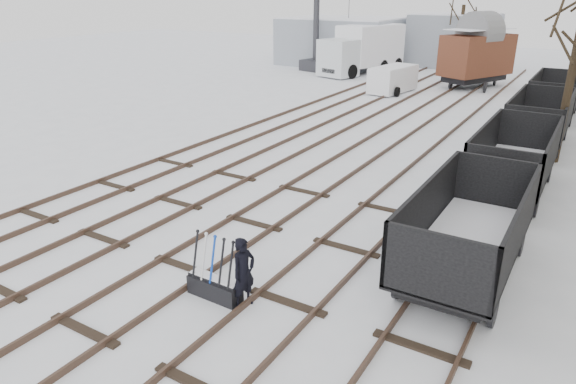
% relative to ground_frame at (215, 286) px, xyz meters
% --- Properties ---
extents(ground, '(120.00, 120.00, 0.00)m').
position_rel_ground_frame_xyz_m(ground, '(-1.47, 0.63, -0.28)').
color(ground, white).
rests_on(ground, ground).
extents(tracks, '(13.90, 52.00, 0.16)m').
position_rel_ground_frame_xyz_m(tracks, '(-1.47, 14.30, -0.21)').
color(tracks, black).
rests_on(tracks, ground).
extents(shed_left, '(10.00, 8.00, 4.10)m').
position_rel_ground_frame_xyz_m(shed_left, '(-14.47, 36.63, 1.76)').
color(shed_left, '#9AA2AD').
rests_on(shed_left, ground).
extents(shed_right, '(7.00, 6.00, 4.50)m').
position_rel_ground_frame_xyz_m(shed_right, '(-5.47, 40.63, 1.96)').
color(shed_right, '#9AA2AD').
rests_on(shed_right, ground).
extents(ground_frame, '(1.31, 0.45, 1.49)m').
position_rel_ground_frame_xyz_m(ground_frame, '(0.00, 0.00, 0.00)').
color(ground_frame, black).
rests_on(ground_frame, ground).
extents(worker, '(0.51, 0.66, 1.61)m').
position_rel_ground_frame_xyz_m(worker, '(0.75, 0.10, 0.52)').
color(worker, black).
rests_on(worker, ground).
extents(freight_wagon_a, '(2.21, 5.52, 2.25)m').
position_rel_ground_frame_xyz_m(freight_wagon_a, '(4.53, 3.88, 0.58)').
color(freight_wagon_a, black).
rests_on(freight_wagon_a, ground).
extents(freight_wagon_b, '(2.21, 5.52, 2.25)m').
position_rel_ground_frame_xyz_m(freight_wagon_b, '(4.53, 10.28, 0.58)').
color(freight_wagon_b, black).
rests_on(freight_wagon_b, ground).
extents(freight_wagon_c, '(2.21, 5.52, 2.25)m').
position_rel_ground_frame_xyz_m(freight_wagon_c, '(4.53, 16.68, 0.58)').
color(freight_wagon_c, black).
rests_on(freight_wagon_c, ground).
extents(freight_wagon_d, '(2.21, 5.52, 2.25)m').
position_rel_ground_frame_xyz_m(freight_wagon_d, '(4.53, 23.08, 0.58)').
color(freight_wagon_d, black).
rests_on(freight_wagon_d, ground).
extents(box_van_wagon, '(4.67, 5.86, 3.96)m').
position_rel_ground_frame_xyz_m(box_van_wagon, '(-1.21, 30.30, 2.02)').
color(box_van_wagon, black).
rests_on(box_van_wagon, ground).
extents(lorry, '(4.15, 8.69, 3.78)m').
position_rel_ground_frame_xyz_m(lorry, '(-10.53, 32.17, 1.66)').
color(lorry, black).
rests_on(lorry, ground).
extents(panel_van, '(2.26, 4.13, 1.73)m').
position_rel_ground_frame_xyz_m(panel_van, '(-5.40, 25.50, 0.62)').
color(panel_van, white).
rests_on(panel_van, ground).
extents(crane, '(2.39, 6.00, 10.07)m').
position_rel_ground_frame_xyz_m(crane, '(-14.57, 31.85, 2.36)').
color(crane, '#2C2D31').
rests_on(crane, ground).
extents(tree_near, '(0.30, 0.30, 6.39)m').
position_rel_ground_frame_xyz_m(tree_near, '(5.50, 14.77, 2.91)').
color(tree_near, black).
rests_on(tree_near, ground).
extents(tree_far_left, '(0.30, 0.30, 5.27)m').
position_rel_ground_frame_xyz_m(tree_far_left, '(-4.37, 38.18, 2.35)').
color(tree_far_left, black).
rests_on(tree_far_left, ground).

